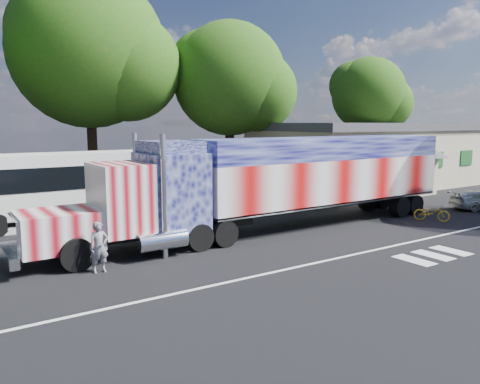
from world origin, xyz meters
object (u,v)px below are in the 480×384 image
bicycle (432,212)px  tree_ne_a (231,80)px  tree_n_mid (91,51)px  woman (99,247)px  tree_far_ne (370,95)px  semi_truck (283,180)px  coach_bus (91,185)px

bicycle → tree_ne_a: tree_ne_a is taller
tree_ne_a → tree_n_mid: bearing=158.5°
woman → tree_far_ne: (33.75, 17.76, 7.17)m
tree_far_ne → tree_ne_a: bearing=-171.1°
tree_far_ne → semi_truck: bearing=-146.6°
tree_ne_a → bicycle: bearing=-81.1°
tree_far_ne → tree_n_mid: size_ratio=0.76×
semi_truck → bicycle: size_ratio=12.57×
woman → coach_bus: bearing=75.6°
tree_ne_a → tree_far_ne: tree_ne_a is taller
semi_truck → coach_bus: 10.31m
bicycle → coach_bus: bearing=112.2°
coach_bus → woman: 9.50m
coach_bus → tree_far_ne: 33.13m
semi_truck → bicycle: (7.87, -2.88, -1.99)m
semi_truck → tree_far_ne: (24.23, 16.00, 5.61)m
woman → tree_far_ne: size_ratio=0.15×
bicycle → tree_n_mid: (-11.94, 19.67, 9.76)m
semi_truck → tree_ne_a: 15.34m
semi_truck → tree_ne_a: (5.38, 13.06, 5.99)m
coach_bus → bicycle: bearing=-34.3°
woman → tree_far_ne: tree_far_ne is taller
woman → bicycle: 17.44m
bicycle → tree_far_ne: size_ratio=0.15×
semi_truck → woman: (-9.53, -1.76, -1.56)m
coach_bus → tree_ne_a: tree_ne_a is taller
woman → tree_n_mid: tree_n_mid is taller
semi_truck → tree_far_ne: 29.57m
bicycle → tree_ne_a: bearing=65.4°
woman → tree_far_ne: 38.81m
coach_bus → tree_n_mid: tree_n_mid is taller
tree_ne_a → semi_truck: bearing=-112.4°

